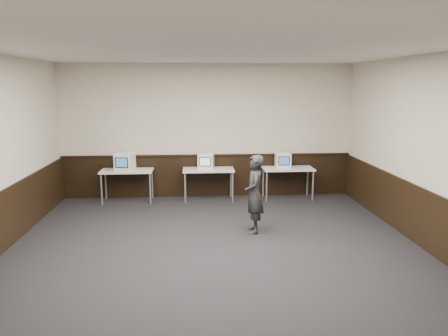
{
  "coord_description": "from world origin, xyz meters",
  "views": [
    {
      "loc": [
        -0.34,
        -6.48,
        2.7
      ],
      "look_at": [
        0.23,
        1.6,
        1.15
      ],
      "focal_mm": 35.0,
      "sensor_mm": 36.0,
      "label": 1
    }
  ],
  "objects_px": {
    "desk_left": "(127,173)",
    "emac_left": "(125,162)",
    "desk_center": "(208,172)",
    "emac_right": "(283,160)",
    "person": "(254,194)",
    "desk_right": "(288,171)",
    "emac_center": "(206,161)"
  },
  "relations": [
    {
      "from": "desk_left",
      "to": "emac_center",
      "type": "distance_m",
      "value": 1.86
    },
    {
      "from": "desk_left",
      "to": "emac_left",
      "type": "height_order",
      "value": "emac_left"
    },
    {
      "from": "desk_center",
      "to": "person",
      "type": "bearing_deg",
      "value": -72.25
    },
    {
      "from": "emac_left",
      "to": "emac_center",
      "type": "xyz_separation_m",
      "value": [
        1.87,
        0.1,
        -0.02
      ]
    },
    {
      "from": "desk_center",
      "to": "desk_right",
      "type": "distance_m",
      "value": 1.9
    },
    {
      "from": "desk_left",
      "to": "person",
      "type": "height_order",
      "value": "person"
    },
    {
      "from": "desk_center",
      "to": "emac_right",
      "type": "xyz_separation_m",
      "value": [
        1.78,
        0.04,
        0.25
      ]
    },
    {
      "from": "desk_left",
      "to": "person",
      "type": "distance_m",
      "value": 3.56
    },
    {
      "from": "emac_center",
      "to": "desk_right",
      "type": "bearing_deg",
      "value": 7.6
    },
    {
      "from": "person",
      "to": "emac_center",
      "type": "bearing_deg",
      "value": -157.5
    },
    {
      "from": "desk_left",
      "to": "desk_right",
      "type": "bearing_deg",
      "value": 0.0
    },
    {
      "from": "desk_right",
      "to": "person",
      "type": "distance_m",
      "value": 2.63
    },
    {
      "from": "emac_right",
      "to": "person",
      "type": "height_order",
      "value": "person"
    },
    {
      "from": "desk_left",
      "to": "emac_left",
      "type": "bearing_deg",
      "value": -119.68
    },
    {
      "from": "desk_left",
      "to": "emac_left",
      "type": "distance_m",
      "value": 0.28
    },
    {
      "from": "emac_right",
      "to": "emac_left",
      "type": "bearing_deg",
      "value": -175.84
    },
    {
      "from": "desk_center",
      "to": "emac_center",
      "type": "relative_size",
      "value": 2.82
    },
    {
      "from": "desk_center",
      "to": "emac_right",
      "type": "height_order",
      "value": "emac_right"
    },
    {
      "from": "emac_left",
      "to": "emac_center",
      "type": "bearing_deg",
      "value": 13.85
    },
    {
      "from": "desk_center",
      "to": "person",
      "type": "distance_m",
      "value": 2.49
    },
    {
      "from": "desk_left",
      "to": "emac_left",
      "type": "relative_size",
      "value": 2.47
    },
    {
      "from": "desk_left",
      "to": "emac_right",
      "type": "relative_size",
      "value": 3.01
    },
    {
      "from": "desk_center",
      "to": "emac_center",
      "type": "height_order",
      "value": "emac_center"
    },
    {
      "from": "emac_center",
      "to": "emac_right",
      "type": "height_order",
      "value": "same"
    },
    {
      "from": "emac_left",
      "to": "emac_right",
      "type": "height_order",
      "value": "emac_left"
    },
    {
      "from": "desk_right",
      "to": "emac_center",
      "type": "bearing_deg",
      "value": 178.65
    },
    {
      "from": "desk_center",
      "to": "person",
      "type": "xyz_separation_m",
      "value": [
        0.76,
        -2.37,
        0.05
      ]
    },
    {
      "from": "desk_right",
      "to": "person",
      "type": "height_order",
      "value": "person"
    },
    {
      "from": "person",
      "to": "desk_center",
      "type": "bearing_deg",
      "value": -158.37
    },
    {
      "from": "emac_center",
      "to": "person",
      "type": "height_order",
      "value": "person"
    },
    {
      "from": "emac_left",
      "to": "desk_left",
      "type": "bearing_deg",
      "value": 71.15
    },
    {
      "from": "desk_center",
      "to": "emac_left",
      "type": "xyz_separation_m",
      "value": [
        -1.93,
        -0.05,
        0.27
      ]
    }
  ]
}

